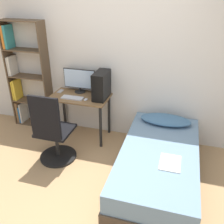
{
  "coord_description": "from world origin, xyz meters",
  "views": [
    {
      "loc": [
        0.99,
        -2.1,
        2.3
      ],
      "look_at": [
        0.14,
        0.81,
        0.75
      ],
      "focal_mm": 40.0,
      "sensor_mm": 36.0,
      "label": 1
    }
  ],
  "objects_px": {
    "office_chair": "(53,136)",
    "monitor": "(79,80)",
    "bookshelf": "(23,77)",
    "bed": "(158,164)",
    "pc_tower": "(101,85)",
    "keyboard": "(72,98)"
  },
  "relations": [
    {
      "from": "keyboard",
      "to": "pc_tower",
      "type": "height_order",
      "value": "pc_tower"
    },
    {
      "from": "bookshelf",
      "to": "monitor",
      "type": "distance_m",
      "value": 1.03
    },
    {
      "from": "office_chair",
      "to": "monitor",
      "type": "height_order",
      "value": "monitor"
    },
    {
      "from": "bookshelf",
      "to": "monitor",
      "type": "relative_size",
      "value": 3.4
    },
    {
      "from": "monitor",
      "to": "pc_tower",
      "type": "xyz_separation_m",
      "value": [
        0.42,
        -0.12,
        -0.0
      ]
    },
    {
      "from": "bookshelf",
      "to": "bed",
      "type": "relative_size",
      "value": 0.94
    },
    {
      "from": "bookshelf",
      "to": "keyboard",
      "type": "height_order",
      "value": "bookshelf"
    },
    {
      "from": "bed",
      "to": "monitor",
      "type": "xyz_separation_m",
      "value": [
        -1.43,
        0.87,
        0.71
      ]
    },
    {
      "from": "office_chair",
      "to": "monitor",
      "type": "xyz_separation_m",
      "value": [
        0.04,
        0.9,
        0.52
      ]
    },
    {
      "from": "keyboard",
      "to": "bed",
      "type": "bearing_deg",
      "value": -22.18
    },
    {
      "from": "bookshelf",
      "to": "bed",
      "type": "xyz_separation_m",
      "value": [
        2.46,
        -0.84,
        -0.66
      ]
    },
    {
      "from": "bed",
      "to": "pc_tower",
      "type": "xyz_separation_m",
      "value": [
        -1.01,
        0.74,
        0.71
      ]
    },
    {
      "from": "office_chair",
      "to": "keyboard",
      "type": "height_order",
      "value": "office_chair"
    },
    {
      "from": "keyboard",
      "to": "monitor",
      "type": "bearing_deg",
      "value": 87.94
    },
    {
      "from": "office_chair",
      "to": "pc_tower",
      "type": "relative_size",
      "value": 2.57
    },
    {
      "from": "office_chair",
      "to": "pc_tower",
      "type": "height_order",
      "value": "pc_tower"
    },
    {
      "from": "bookshelf",
      "to": "office_chair",
      "type": "height_order",
      "value": "bookshelf"
    },
    {
      "from": "bookshelf",
      "to": "pc_tower",
      "type": "distance_m",
      "value": 1.45
    },
    {
      "from": "office_chair",
      "to": "keyboard",
      "type": "xyz_separation_m",
      "value": [
        0.03,
        0.62,
        0.33
      ]
    },
    {
      "from": "keyboard",
      "to": "office_chair",
      "type": "bearing_deg",
      "value": -93.07
    },
    {
      "from": "office_chair",
      "to": "keyboard",
      "type": "distance_m",
      "value": 0.7
    },
    {
      "from": "office_chair",
      "to": "monitor",
      "type": "bearing_deg",
      "value": 87.24
    }
  ]
}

